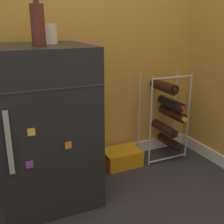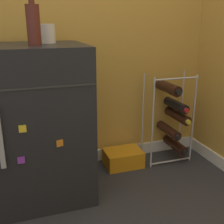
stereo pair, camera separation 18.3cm
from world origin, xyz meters
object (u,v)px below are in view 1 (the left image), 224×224
at_px(wine_rack, 168,114).
at_px(fridge_top_cup, 49,34).
at_px(mini_fridge, 44,126).
at_px(soda_box, 122,157).
at_px(fridge_top_bottle, 38,24).

distance_m(wine_rack, fridge_top_cup, 1.09).
distance_m(mini_fridge, soda_box, 0.72).
bearing_deg(wine_rack, mini_fridge, -171.83).
distance_m(mini_fridge, fridge_top_bottle, 0.57).
xyz_separation_m(soda_box, fridge_top_bottle, (-0.58, -0.23, 0.96)).
xyz_separation_m(wine_rack, fridge_top_bottle, (-0.98, -0.22, 0.67)).
bearing_deg(wine_rack, fridge_top_bottle, -167.35).
bearing_deg(fridge_top_bottle, mini_fridge, 87.74).
bearing_deg(soda_box, mini_fridge, -165.62).
bearing_deg(fridge_top_cup, wine_rack, 5.35).
bearing_deg(mini_fridge, fridge_top_cup, 35.34).
relative_size(mini_fridge, fridge_top_cup, 8.63).
relative_size(wine_rack, soda_box, 2.48).
bearing_deg(fridge_top_bottle, soda_box, 21.37).
relative_size(mini_fridge, soda_box, 3.35).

